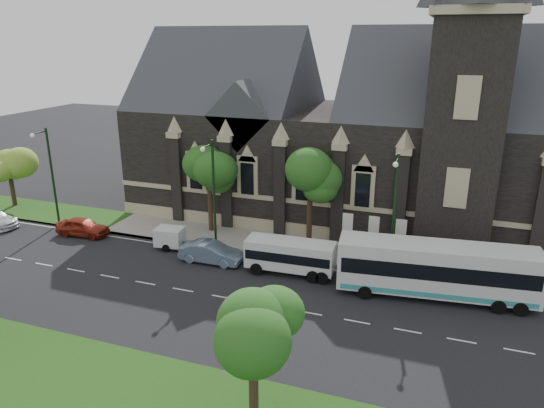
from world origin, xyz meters
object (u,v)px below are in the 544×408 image
at_px(banner_flag_center, 371,232).
at_px(box_trailer, 170,237).
at_px(tree_park_east, 258,326).
at_px(sedan, 211,252).
at_px(tree_walk_left, 212,169).
at_px(banner_flag_right, 398,236).
at_px(shuttle_bus, 291,255).
at_px(tree_walk_far, 11,162).
at_px(street_lamp_far, 50,172).
at_px(tree_walk_right, 314,177).
at_px(banner_flag_left, 345,229).
at_px(tour_coach, 436,269).
at_px(street_lamp_near, 394,209).
at_px(street_lamp_mid, 213,189).
at_px(car_far_red, 83,227).

xyz_separation_m(banner_flag_center, box_trailer, (-15.83, -2.93, -1.41)).
relative_size(tree_park_east, sedan, 1.29).
bearing_deg(tree_walk_left, tree_park_east, -59.13).
height_order(banner_flag_right, shuttle_bus, banner_flag_right).
height_order(tree_walk_far, street_lamp_far, street_lamp_far).
bearing_deg(sedan, tree_walk_left, 22.45).
xyz_separation_m(tree_walk_right, banner_flag_left, (3.08, -1.71, -3.43)).
height_order(tree_walk_left, street_lamp_far, street_lamp_far).
bearing_deg(tree_walk_far, tour_coach, -7.41).
bearing_deg(tree_walk_left, banner_flag_center, -6.89).
height_order(banner_flag_center, shuttle_bus, banner_flag_center).
distance_m(tree_walk_right, street_lamp_far, 23.50).
relative_size(tree_walk_left, street_lamp_near, 0.85).
xyz_separation_m(tree_walk_far, box_trailer, (20.28, -4.11, -3.64)).
height_order(tree_park_east, box_trailer, tree_park_east).
bearing_deg(tree_walk_far, sedan, -12.49).
distance_m(banner_flag_left, banner_flag_center, 2.00).
bearing_deg(tree_walk_right, banner_flag_right, -13.60).
relative_size(tree_park_east, banner_flag_right, 1.57).
distance_m(street_lamp_mid, car_far_red, 12.94).
bearing_deg(sedan, street_lamp_far, 80.72).
height_order(street_lamp_far, shuttle_bus, street_lamp_far).
xyz_separation_m(street_lamp_mid, tour_coach, (17.22, -2.26, -3.10)).
distance_m(tree_walk_left, box_trailer, 6.87).
bearing_deg(banner_flag_left, street_lamp_mid, -169.50).
bearing_deg(tree_park_east, shuttle_bus, 101.97).
bearing_deg(shuttle_bus, banner_flag_right, 26.75).
height_order(street_lamp_near, banner_flag_center, street_lamp_near).
bearing_deg(tour_coach, tree_walk_far, 166.00).
xyz_separation_m(tree_walk_right, tree_walk_left, (-9.01, -0.01, -0.08)).
height_order(tree_walk_far, banner_flag_center, tree_walk_far).
bearing_deg(tree_park_east, tour_coach, 63.55).
height_order(tree_walk_left, banner_flag_right, tree_walk_left).
relative_size(shuttle_bus, box_trailer, 2.00).
height_order(sedan, car_far_red, sedan).
xyz_separation_m(banner_flag_right, car_far_red, (-26.43, -3.09, -1.59)).
distance_m(street_lamp_near, street_lamp_mid, 14.00).
bearing_deg(shuttle_bus, street_lamp_mid, 160.97).
bearing_deg(sedan, street_lamp_near, -81.01).
xyz_separation_m(street_lamp_near, car_far_red, (-26.14, -1.19, -4.32)).
relative_size(street_lamp_far, car_far_red, 1.94).
bearing_deg(shuttle_bus, banner_flag_center, 35.39).
height_order(tour_coach, box_trailer, tour_coach).
distance_m(street_lamp_far, banner_flag_right, 30.47).
bearing_deg(car_far_red, street_lamp_near, -91.61).
height_order(tree_park_east, street_lamp_far, street_lamp_far).
xyz_separation_m(tree_walk_far, sedan, (24.65, -5.46, -3.81)).
height_order(tree_walk_right, tree_walk_left, tree_walk_right).
bearing_deg(street_lamp_mid, box_trailer, -163.88).
bearing_deg(street_lamp_far, tree_park_east, -32.10).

